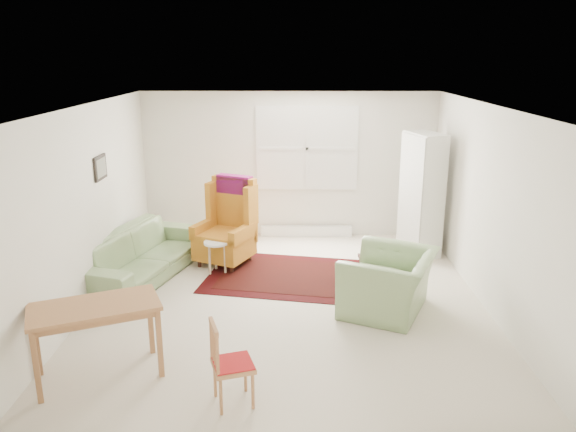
{
  "coord_description": "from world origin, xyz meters",
  "views": [
    {
      "loc": [
        0.07,
        -6.75,
        3.09
      ],
      "look_at": [
        0.0,
        0.3,
        1.05
      ],
      "focal_mm": 35.0,
      "sensor_mm": 36.0,
      "label": 1
    }
  ],
  "objects_px": {
    "stool": "(217,257)",
    "desk_chair": "(233,363)",
    "desk": "(98,341)",
    "armchair": "(389,277)",
    "wingback_chair": "(224,222)",
    "coffee_table": "(380,274)",
    "cabinet": "(422,194)",
    "sofa": "(141,246)"
  },
  "relations": [
    {
      "from": "desk_chair",
      "to": "coffee_table",
      "type": "bearing_deg",
      "value": -51.22
    },
    {
      "from": "sofa",
      "to": "desk_chair",
      "type": "height_order",
      "value": "sofa"
    },
    {
      "from": "sofa",
      "to": "stool",
      "type": "xyz_separation_m",
      "value": [
        1.05,
        0.17,
        -0.23
      ]
    },
    {
      "from": "sofa",
      "to": "wingback_chair",
      "type": "xyz_separation_m",
      "value": [
        1.13,
        0.54,
        0.19
      ]
    },
    {
      "from": "stool",
      "to": "desk_chair",
      "type": "xyz_separation_m",
      "value": [
        0.57,
        -3.2,
        0.17
      ]
    },
    {
      "from": "armchair",
      "to": "desk_chair",
      "type": "relative_size",
      "value": 1.42
    },
    {
      "from": "sofa",
      "to": "wingback_chair",
      "type": "relative_size",
      "value": 1.78
    },
    {
      "from": "wingback_chair",
      "to": "desk",
      "type": "relative_size",
      "value": 1.09
    },
    {
      "from": "cabinet",
      "to": "desk",
      "type": "bearing_deg",
      "value": -153.15
    },
    {
      "from": "stool",
      "to": "desk_chair",
      "type": "relative_size",
      "value": 0.59
    },
    {
      "from": "desk_chair",
      "to": "wingback_chair",
      "type": "bearing_deg",
      "value": -9.88
    },
    {
      "from": "sofa",
      "to": "desk",
      "type": "height_order",
      "value": "sofa"
    },
    {
      "from": "stool",
      "to": "cabinet",
      "type": "height_order",
      "value": "cabinet"
    },
    {
      "from": "desk",
      "to": "coffee_table",
      "type": "bearing_deg",
      "value": 35.04
    },
    {
      "from": "coffee_table",
      "to": "armchair",
      "type": "bearing_deg",
      "value": -89.32
    },
    {
      "from": "wingback_chair",
      "to": "stool",
      "type": "height_order",
      "value": "wingback_chair"
    },
    {
      "from": "stool",
      "to": "coffee_table",
      "type": "bearing_deg",
      "value": -14.35
    },
    {
      "from": "sofa",
      "to": "cabinet",
      "type": "distance_m",
      "value": 4.37
    },
    {
      "from": "wingback_chair",
      "to": "sofa",
      "type": "bearing_deg",
      "value": -129.89
    },
    {
      "from": "wingback_chair",
      "to": "desk",
      "type": "bearing_deg",
      "value": -81.33
    },
    {
      "from": "sofa",
      "to": "coffee_table",
      "type": "distance_m",
      "value": 3.38
    },
    {
      "from": "armchair",
      "to": "desk",
      "type": "xyz_separation_m",
      "value": [
        -3.1,
        -1.51,
        -0.07
      ]
    },
    {
      "from": "armchair",
      "to": "cabinet",
      "type": "relative_size",
      "value": 0.6
    },
    {
      "from": "stool",
      "to": "desk",
      "type": "xyz_separation_m",
      "value": [
        -0.8,
        -2.75,
        0.14
      ]
    },
    {
      "from": "stool",
      "to": "armchair",
      "type": "bearing_deg",
      "value": -28.44
    },
    {
      "from": "desk",
      "to": "desk_chair",
      "type": "bearing_deg",
      "value": -17.73
    },
    {
      "from": "armchair",
      "to": "cabinet",
      "type": "distance_m",
      "value": 2.39
    },
    {
      "from": "armchair",
      "to": "wingback_chair",
      "type": "bearing_deg",
      "value": -101.67
    },
    {
      "from": "coffee_table",
      "to": "cabinet",
      "type": "height_order",
      "value": "cabinet"
    },
    {
      "from": "armchair",
      "to": "cabinet",
      "type": "height_order",
      "value": "cabinet"
    },
    {
      "from": "coffee_table",
      "to": "desk_chair",
      "type": "bearing_deg",
      "value": -123.35
    },
    {
      "from": "wingback_chair",
      "to": "stool",
      "type": "distance_m",
      "value": 0.56
    },
    {
      "from": "armchair",
      "to": "desk",
      "type": "relative_size",
      "value": 0.96
    },
    {
      "from": "armchair",
      "to": "sofa",
      "type": "bearing_deg",
      "value": -83.42
    },
    {
      "from": "coffee_table",
      "to": "stool",
      "type": "xyz_separation_m",
      "value": [
        -2.29,
        0.59,
        0.03
      ]
    },
    {
      "from": "cabinet",
      "to": "desk_chair",
      "type": "xyz_separation_m",
      "value": [
        -2.57,
        -4.13,
        -0.56
      ]
    },
    {
      "from": "sofa",
      "to": "coffee_table",
      "type": "height_order",
      "value": "sofa"
    },
    {
      "from": "desk",
      "to": "armchair",
      "type": "bearing_deg",
      "value": 25.96
    },
    {
      "from": "stool",
      "to": "desk",
      "type": "relative_size",
      "value": 0.4
    },
    {
      "from": "coffee_table",
      "to": "desk",
      "type": "height_order",
      "value": "desk"
    },
    {
      "from": "sofa",
      "to": "stool",
      "type": "bearing_deg",
      "value": -63.89
    },
    {
      "from": "armchair",
      "to": "coffee_table",
      "type": "xyz_separation_m",
      "value": [
        -0.01,
        0.66,
        -0.24
      ]
    }
  ]
}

